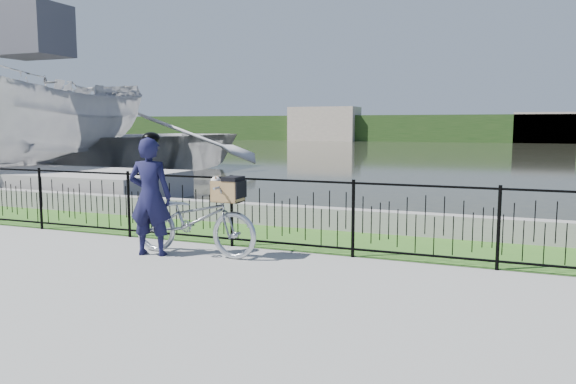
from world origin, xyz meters
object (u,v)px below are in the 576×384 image
at_px(boat_near, 35,121).
at_px(dock, 14,181).
at_px(bicycle_rig, 195,219).
at_px(boat_far, 114,143).
at_px(cyclist, 150,195).

bearing_deg(boat_near, dock, -60.47).
bearing_deg(bicycle_rig, dock, 152.10).
height_order(dock, boat_far, boat_far).
height_order(dock, boat_near, boat_near).
bearing_deg(boat_far, dock, -76.42).
bearing_deg(cyclist, boat_near, 143.49).
xyz_separation_m(cyclist, boat_near, (-9.29, 6.87, 1.13)).
height_order(cyclist, boat_near, boat_near).
xyz_separation_m(dock, cyclist, (8.16, -4.89, 0.56)).
distance_m(boat_near, boat_far, 4.32).
height_order(bicycle_rig, boat_near, boat_near).
height_order(dock, cyclist, cyclist).
relative_size(dock, cyclist, 5.45).
height_order(dock, bicycle_rig, bicycle_rig).
height_order(bicycle_rig, cyclist, cyclist).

